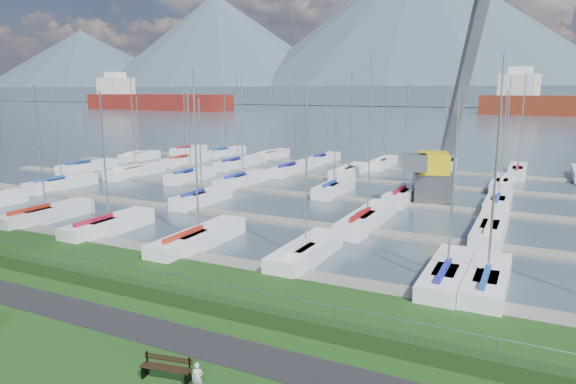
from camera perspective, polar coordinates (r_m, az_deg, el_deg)
The scene contains 12 objects.
path at distance 23.08m, azimuth -17.21°, elevation -13.94°, with size 160.00×2.00×0.04m, color black.
water at distance 278.49m, azimuth 23.43°, elevation 8.29°, with size 800.00×540.00×0.20m, color #3D4C59.
hedge at distance 24.71m, azimuth -13.06°, elevation -11.14°, with size 80.00×0.70×0.70m, color #1A3312.
fence at distance 24.69m, azimuth -12.56°, elevation -9.01°, with size 0.04×0.04×80.00m, color gray.
foothill at distance 348.25m, azimuth 24.17°, elevation 9.70°, with size 900.00×80.00×12.00m, color #435562.
mountains at distance 424.23m, azimuth 26.10°, elevation 15.17°, with size 1190.00×360.00×115.00m.
docks at distance 47.37m, azimuth 7.51°, elevation -0.85°, with size 90.00×41.60×0.25m.
bench_right at distance 18.79m, azimuth -13.35°, elevation -18.48°, with size 1.85×0.75×0.85m.
person at distance 18.09m, azimuth -10.05°, elevation -19.26°, with size 0.37×0.24×1.02m, color #B2B1B8.
crane at distance 48.28m, azimuth 16.75°, elevation 5.66°, with size 7.18×13.09×22.35m.
cargo_ship_west at distance 276.46m, azimuth -14.98°, elevation 9.67°, with size 83.11×22.06×21.50m.
sailboat_fleet at distance 49.56m, azimuth 8.96°, elevation 6.24°, with size 75.34×49.59×13.80m.
Camera 1 is at (14.74, -17.92, 9.65)m, focal length 32.00 mm.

